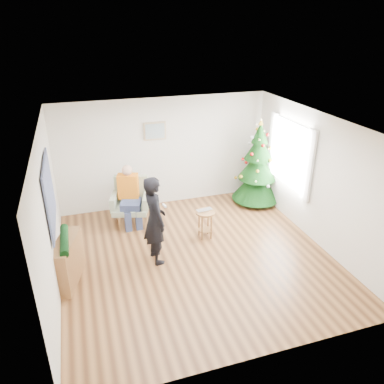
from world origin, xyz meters
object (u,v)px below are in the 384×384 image
object	(u,v)px
christmas_tree	(258,167)
stool	(205,224)
console	(68,261)
standing_man	(155,220)
armchair	(131,207)

from	to	relation	value
christmas_tree	stool	size ratio (longest dim) A/B	3.46
christmas_tree	console	world-z (taller)	christmas_tree
christmas_tree	standing_man	size ratio (longest dim) A/B	1.23
stool	armchair	size ratio (longest dim) A/B	0.59
standing_man	stool	bearing A→B (deg)	-75.79
console	christmas_tree	bearing A→B (deg)	38.69
stool	standing_man	world-z (taller)	standing_man
christmas_tree	standing_man	xyz separation A→B (m)	(-2.90, -1.68, -0.09)
stool	christmas_tree	bearing A→B (deg)	34.45
standing_man	console	bearing A→B (deg)	87.44
console	standing_man	bearing A→B (deg)	22.15
stool	console	distance (m)	2.80
armchair	console	bearing A→B (deg)	-111.64
christmas_tree	standing_man	world-z (taller)	christmas_tree
console	stool	bearing A→B (deg)	29.52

